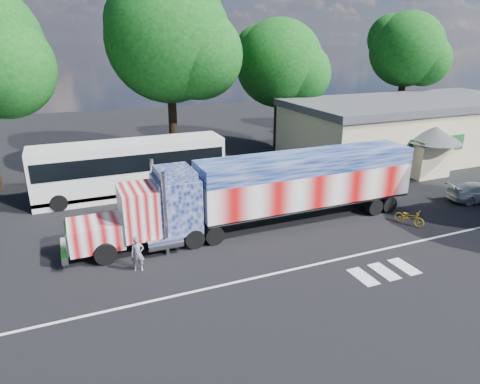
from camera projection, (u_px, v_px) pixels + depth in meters
name	position (u px, v px, depth m)	size (l,w,h in m)	color
ground	(262.00, 244.00, 22.55)	(100.00, 100.00, 0.00)	black
lane_markings	(330.00, 271.00, 19.90)	(30.00, 2.67, 0.01)	silver
semi_truck	(269.00, 189.00, 24.04)	(20.20, 3.19, 4.31)	black
coach_bus	(131.00, 168.00, 29.11)	(12.73, 2.96, 3.70)	silver
hall_building	(411.00, 128.00, 38.34)	(22.40, 12.80, 5.20)	beige
parked_car	(480.00, 192.00, 28.28)	(1.73, 4.25, 1.23)	#B8BCBE
woman	(138.00, 254.00, 19.69)	(0.62, 0.41, 1.69)	slate
bicycle	(409.00, 217.00, 24.71)	(0.61, 1.76, 0.92)	gold
tree_ne_a	(281.00, 64.00, 40.07)	(8.57, 8.16, 12.12)	black
tree_n_mid	(171.00, 40.00, 33.32)	(10.32, 9.82, 15.08)	black
tree_far_ne	(408.00, 50.00, 44.10)	(7.93, 7.55, 12.96)	black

